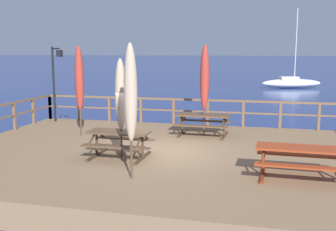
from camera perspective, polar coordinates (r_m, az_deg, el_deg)
ground_plane at (r=12.56m, az=-0.79°, el=-7.86°), size 600.00×600.00×0.00m
wooden_deck at (r=12.47m, az=-0.79°, el=-6.48°), size 13.13×9.57×0.63m
railing_waterside_far at (r=16.70m, az=3.20°, el=1.14°), size 12.93×0.10×1.09m
picnic_table_front_right at (r=10.22m, az=18.36°, el=-5.36°), size 2.22×1.47×0.78m
picnic_table_back_left at (r=11.70m, az=-6.86°, el=-3.22°), size 1.77×1.41×0.78m
picnic_table_back_right at (r=14.69m, az=4.96°, el=-0.65°), size 1.97×1.47×0.78m
patio_umbrella_tall_mid_right at (r=9.49m, az=-5.27°, el=3.08°), size 0.32×0.32×3.22m
patio_umbrella_tall_back_left at (r=11.55m, az=-6.66°, el=2.88°), size 0.32×0.32×2.83m
patio_umbrella_short_back at (r=14.44m, az=5.15°, el=5.24°), size 0.32×0.32×3.27m
patio_umbrella_tall_mid_left at (r=14.75m, az=-12.33°, el=5.02°), size 0.32×0.32×3.21m
lamp_post_hooked at (r=17.91m, az=-15.47°, el=5.81°), size 0.62×0.42×3.20m
sailboat_distant at (r=42.31m, az=16.88°, el=4.42°), size 6.22×3.57×7.72m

